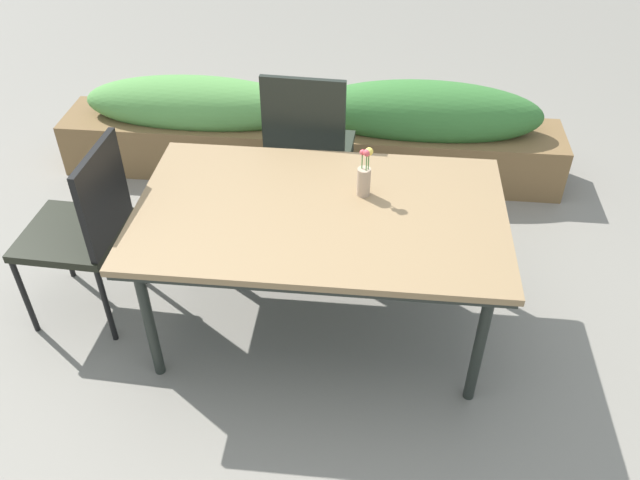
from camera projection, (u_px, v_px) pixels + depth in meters
The scene contains 6 objects.
ground_plane at pixel (311, 329), 3.30m from camera, with size 12.00×12.00×0.00m, color gray.
dining_table at pixel (320, 219), 2.92m from camera, with size 1.65×1.00×0.71m.
chair_far_side at pixel (308, 144), 3.60m from camera, with size 0.48×0.48×1.02m.
chair_end_left at pixel (85, 224), 3.08m from camera, with size 0.47×0.47×0.96m.
flower_vase at pixel (364, 177), 2.92m from camera, with size 0.07×0.06×0.25m.
planter_box at pixel (312, 130), 4.25m from camera, with size 3.25×0.46×0.68m.
Camera 1 is at (0.28, -2.27, 2.43)m, focal length 36.67 mm.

